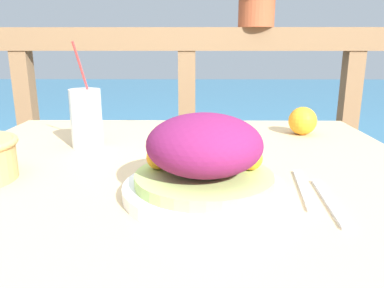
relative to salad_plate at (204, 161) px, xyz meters
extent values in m
cube|color=tan|center=(-0.05, 0.12, -0.08)|extent=(1.01, 1.00, 0.04)
cube|color=tan|center=(-0.50, 0.56, -0.47)|extent=(0.06, 0.06, 0.73)
cube|color=tan|center=(0.39, 0.56, -0.47)|extent=(0.06, 0.06, 0.73)
cube|color=brown|center=(-0.05, 1.00, 0.20)|extent=(2.80, 0.08, 0.09)
cube|color=brown|center=(-0.73, 1.00, -0.34)|extent=(0.07, 0.07, 0.99)
cube|color=brown|center=(-0.05, 1.00, -0.34)|extent=(0.07, 0.07, 0.99)
cube|color=brown|center=(0.63, 1.00, -0.34)|extent=(0.07, 0.07, 0.99)
cube|color=teal|center=(-0.05, 3.50, -0.60)|extent=(12.00, 4.00, 0.46)
cylinder|color=white|center=(0.00, 0.00, -0.05)|extent=(0.26, 0.26, 0.02)
cylinder|color=#A8C66B|center=(0.00, 0.00, -0.03)|extent=(0.22, 0.22, 0.02)
ellipsoid|color=#72194C|center=(0.00, 0.00, 0.03)|extent=(0.18, 0.18, 0.10)
sphere|color=orange|center=(0.08, 0.02, 0.00)|extent=(0.04, 0.04, 0.04)
sphere|color=orange|center=(-0.08, 0.02, 0.00)|extent=(0.04, 0.04, 0.04)
cylinder|color=silver|center=(-0.27, 0.29, 0.01)|extent=(0.07, 0.07, 0.14)
cylinder|color=red|center=(-0.26, 0.29, 0.08)|extent=(0.04, 0.06, 0.21)
cylinder|color=#A34C2D|center=(0.22, 1.00, 0.30)|extent=(0.14, 0.14, 0.11)
cube|color=silver|center=(0.17, 0.02, -0.06)|extent=(0.04, 0.18, 0.00)
cube|color=silver|center=(0.20, -0.03, -0.06)|extent=(0.03, 0.18, 0.00)
sphere|color=orange|center=(0.28, 0.43, -0.02)|extent=(0.08, 0.08, 0.08)
camera|label=1|loc=(-0.01, -0.57, 0.18)|focal=35.00mm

